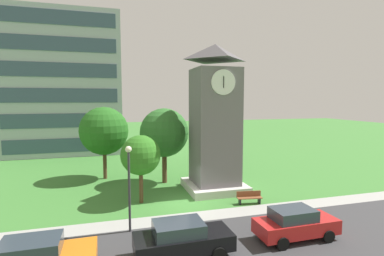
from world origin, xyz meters
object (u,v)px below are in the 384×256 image
at_px(parked_car_black, 182,238).
at_px(clock_tower, 215,126).
at_px(park_bench, 249,197).
at_px(street_lamp, 129,178).
at_px(tree_by_building, 164,133).
at_px(parked_car_red, 295,223).
at_px(tree_near_tower, 104,131).
at_px(tree_streetside, 141,155).

bearing_deg(parked_car_black, clock_tower, 61.61).
bearing_deg(park_bench, street_lamp, -165.36).
xyz_separation_m(clock_tower, parked_car_black, (-5.08, -9.41, -4.49)).
relative_size(tree_by_building, parked_car_red, 1.51).
height_order(park_bench, tree_near_tower, tree_near_tower).
relative_size(clock_tower, tree_near_tower, 1.74).
xyz_separation_m(tree_streetside, parked_car_black, (1.10, -7.92, -2.62)).
xyz_separation_m(clock_tower, street_lamp, (-7.31, -6.06, -2.24)).
xyz_separation_m(street_lamp, parked_car_red, (8.46, -3.33, -2.25)).
xyz_separation_m(tree_by_building, parked_car_red, (4.75, -12.58, -3.66)).
relative_size(park_bench, parked_car_black, 0.39).
xyz_separation_m(park_bench, tree_by_building, (-4.87, 7.01, 4.06)).
bearing_deg(parked_car_red, tree_by_building, 110.70).
bearing_deg(street_lamp, parked_car_red, -21.48).
bearing_deg(tree_near_tower, tree_streetside, -71.00).
height_order(tree_by_building, parked_car_black, tree_by_building).
distance_m(tree_by_building, tree_near_tower, 5.92).
bearing_deg(park_bench, clock_tower, 108.40).
distance_m(clock_tower, tree_streetside, 6.63).
bearing_deg(tree_by_building, parked_car_red, -69.30).
relative_size(tree_near_tower, parked_car_black, 1.45).
relative_size(street_lamp, tree_streetside, 0.99).
bearing_deg(street_lamp, parked_car_black, -56.46).
height_order(clock_tower, park_bench, clock_tower).
distance_m(clock_tower, street_lamp, 9.75).
height_order(tree_by_building, parked_car_red, tree_by_building).
relative_size(street_lamp, parked_car_red, 1.10).
relative_size(clock_tower, street_lamp, 2.42).
bearing_deg(street_lamp, tree_streetside, 76.21).
bearing_deg(street_lamp, park_bench, 14.64).
height_order(street_lamp, tree_by_building, tree_by_building).
relative_size(clock_tower, tree_streetside, 2.40).
height_order(park_bench, tree_streetside, tree_streetside).
xyz_separation_m(park_bench, street_lamp, (-8.58, -2.24, 2.65)).
xyz_separation_m(park_bench, parked_car_red, (-0.12, -5.57, 0.40)).
bearing_deg(tree_near_tower, street_lamp, -83.06).
bearing_deg(parked_car_red, tree_near_tower, 122.76).
height_order(parked_car_black, parked_car_red, same).
relative_size(clock_tower, tree_by_building, 1.77).
distance_m(clock_tower, park_bench, 6.34).
relative_size(tree_by_building, tree_streetside, 1.36).
bearing_deg(tree_near_tower, parked_car_red, -57.24).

